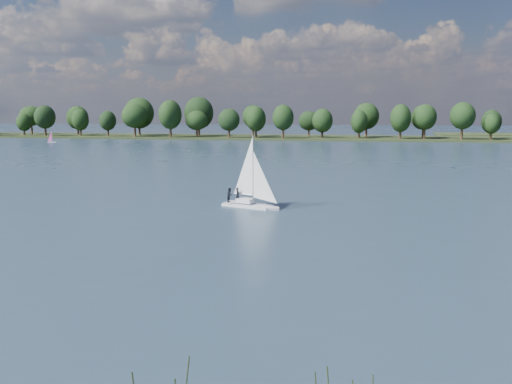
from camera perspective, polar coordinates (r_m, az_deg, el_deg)
ground at (r=128.22m, az=3.23°, el=3.02°), size 700.00×700.00×0.00m
far_shore at (r=239.45m, az=6.86°, el=5.33°), size 660.00×40.00×1.50m
sailboat at (r=67.37m, az=-0.81°, el=0.57°), size 7.05×4.28×8.99m
dinghy_pink at (r=221.98m, az=-19.72°, el=4.99°), size 3.21×2.14×4.78m
treeline at (r=236.09m, az=5.43°, el=7.28°), size 562.85×73.78×18.28m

